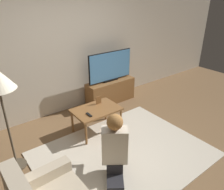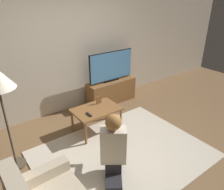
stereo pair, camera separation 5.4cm
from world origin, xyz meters
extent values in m
plane|color=brown|center=(0.00, 0.00, 0.00)|extent=(10.00, 10.00, 0.00)
cube|color=beige|center=(0.00, 1.93, 1.30)|extent=(10.00, 0.06, 2.60)
cube|color=beige|center=(0.00, 0.00, 0.01)|extent=(2.59, 1.99, 0.02)
cube|color=brown|center=(0.95, 1.61, 0.26)|extent=(1.16, 0.36, 0.53)
cube|color=black|center=(0.95, 1.61, 0.55)|extent=(0.38, 0.08, 0.04)
cube|color=black|center=(0.95, 1.62, 0.87)|extent=(1.11, 0.03, 0.64)
cube|color=#4C8CC6|center=(0.95, 1.61, 0.87)|extent=(1.08, 0.04, 0.61)
cube|color=brown|center=(0.02, 0.81, 0.45)|extent=(0.82, 0.56, 0.04)
cylinder|color=brown|center=(-0.35, 0.57, 0.21)|extent=(0.04, 0.04, 0.43)
cylinder|color=brown|center=(0.40, 0.57, 0.21)|extent=(0.04, 0.04, 0.43)
cylinder|color=brown|center=(-0.35, 1.05, 0.21)|extent=(0.04, 0.04, 0.43)
cylinder|color=brown|center=(0.40, 1.05, 0.21)|extent=(0.04, 0.04, 0.43)
cylinder|color=#4C4233|center=(-1.43, 0.77, 0.01)|extent=(0.28, 0.28, 0.03)
cylinder|color=#4C4233|center=(-1.43, 0.77, 0.77)|extent=(0.03, 0.03, 1.47)
cube|color=#B7A88E|center=(-1.35, -0.14, 0.27)|extent=(0.72, 0.16, 0.54)
cube|color=#232328|center=(-0.47, -0.37, 0.07)|extent=(0.41, 0.46, 0.11)
cube|color=#232328|center=(-0.38, -0.24, 0.20)|extent=(0.32, 0.32, 0.14)
cube|color=beige|center=(-0.38, -0.24, 0.52)|extent=(0.39, 0.36, 0.50)
sphere|color=#DBAD8E|center=(-0.38, -0.24, 0.87)|extent=(0.21, 0.21, 0.21)
sphere|color=#9E6B38|center=(-0.39, -0.26, 0.89)|extent=(0.21, 0.21, 0.21)
cube|color=black|center=(-0.17, 0.06, 0.54)|extent=(0.13, 0.11, 0.04)
cylinder|color=beige|center=(-0.15, -0.10, 0.54)|extent=(0.23, 0.28, 0.07)
cylinder|color=beige|center=(-0.32, 0.02, 0.54)|extent=(0.23, 0.28, 0.07)
cube|color=brown|center=(0.17, 0.94, 0.54)|extent=(0.11, 0.01, 0.15)
cube|color=black|center=(-0.20, 0.69, 0.47)|extent=(0.04, 0.15, 0.02)
camera|label=1|loc=(-1.81, -2.07, 2.35)|focal=35.00mm
camera|label=2|loc=(-1.77, -2.10, 2.35)|focal=35.00mm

